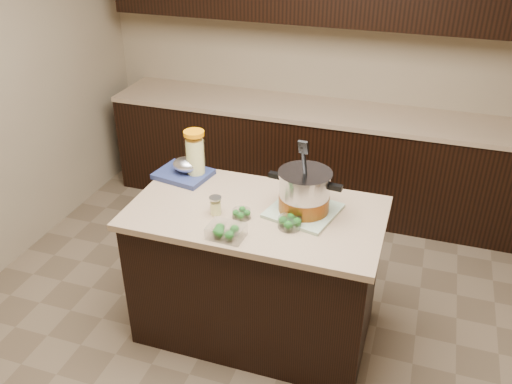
# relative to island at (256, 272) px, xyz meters

# --- Properties ---
(ground_plane) EXTENTS (4.00, 4.00, 0.00)m
(ground_plane) POSITION_rel_island_xyz_m (0.00, 0.00, -0.45)
(ground_plane) COLOR brown
(ground_plane) RESTS_ON ground
(room_shell) EXTENTS (4.04, 4.04, 2.72)m
(room_shell) POSITION_rel_island_xyz_m (0.00, 0.00, 1.26)
(room_shell) COLOR tan
(room_shell) RESTS_ON ground
(back_cabinets) EXTENTS (3.60, 0.63, 2.33)m
(back_cabinets) POSITION_rel_island_xyz_m (0.00, 1.74, 0.49)
(back_cabinets) COLOR black
(back_cabinets) RESTS_ON ground
(island) EXTENTS (1.46, 0.81, 0.90)m
(island) POSITION_rel_island_xyz_m (0.00, 0.00, 0.00)
(island) COLOR black
(island) RESTS_ON ground
(dish_towel) EXTENTS (0.43, 0.43, 0.02)m
(dish_towel) POSITION_rel_island_xyz_m (0.26, 0.06, 0.46)
(dish_towel) COLOR #5C875B
(dish_towel) RESTS_ON island
(stock_pot) EXTENTS (0.43, 0.33, 0.43)m
(stock_pot) POSITION_rel_island_xyz_m (0.26, 0.06, 0.57)
(stock_pot) COLOR #B7B7BC
(stock_pot) RESTS_ON dish_towel
(lemonade_pitcher) EXTENTS (0.15, 0.15, 0.31)m
(lemonade_pitcher) POSITION_rel_island_xyz_m (-0.49, 0.26, 0.59)
(lemonade_pitcher) COLOR #EFEF92
(lemonade_pitcher) RESTS_ON island
(mason_jar) EXTENTS (0.07, 0.07, 0.12)m
(mason_jar) POSITION_rel_island_xyz_m (-0.20, -0.11, 0.50)
(mason_jar) COLOR #EFEF92
(mason_jar) RESTS_ON island
(broccoli_tub_left) EXTENTS (0.11, 0.11, 0.05)m
(broccoli_tub_left) POSITION_rel_island_xyz_m (-0.05, -0.10, 0.47)
(broccoli_tub_left) COLOR silver
(broccoli_tub_left) RESTS_ON island
(broccoli_tub_right) EXTENTS (0.16, 0.16, 0.06)m
(broccoli_tub_right) POSITION_rel_island_xyz_m (0.23, -0.11, 0.48)
(broccoli_tub_right) COLOR silver
(broccoli_tub_right) RESTS_ON island
(broccoli_tub_rect) EXTENTS (0.20, 0.15, 0.07)m
(broccoli_tub_rect) POSITION_rel_island_xyz_m (-0.06, -0.31, 0.48)
(broccoli_tub_rect) COLOR silver
(broccoli_tub_rect) RESTS_ON island
(blue_tray) EXTENTS (0.37, 0.32, 0.12)m
(blue_tray) POSITION_rel_island_xyz_m (-0.56, 0.25, 0.49)
(blue_tray) COLOR navy
(blue_tray) RESTS_ON island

